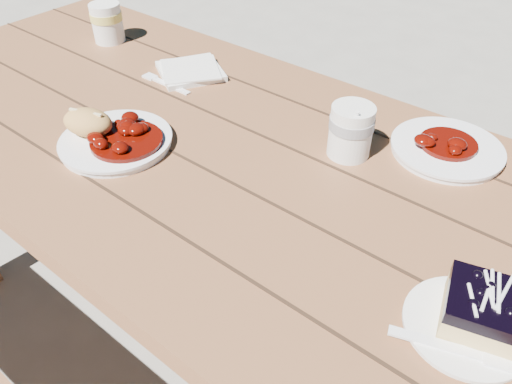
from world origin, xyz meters
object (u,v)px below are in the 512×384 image
Objects in this scene: dessert_plate at (466,327)px; second_plate at (447,149)px; picnic_table at (241,213)px; blueberry_cake at (484,309)px; coffee_cup at (351,131)px; second_cup at (107,23)px; bread_roll at (88,122)px; main_plate at (116,142)px.

second_plate is (-0.19, 0.39, 0.00)m from dessert_plate.
blueberry_cake is (0.52, -0.11, 0.20)m from picnic_table.
blueberry_cake reaches higher than picnic_table.
second_cup is at bearing 176.02° from coffee_cup.
dessert_plate is at bearing -64.14° from second_plate.
coffee_cup is 0.49× the size of second_plate.
picnic_table is 16.26× the size of blueberry_cake.
coffee_cup reaches higher than second_plate.
blueberry_cake is 0.43m from coffee_cup.
second_cup is at bearing 137.24° from bread_roll.
picnic_table is 0.71m from second_cup.
picnic_table is at bearing 166.52° from dessert_plate.
blueberry_cake is at bearing 56.31° from dessert_plate.
blueberry_cake is at bearing 3.44° from bread_roll.
second_plate is 0.98m from second_cup.
blueberry_cake is (0.01, 0.02, 0.03)m from dessert_plate.
second_cup is at bearing 163.27° from picnic_table.
second_cup is at bearing 164.69° from dessert_plate.
main_plate is 0.55m from second_cup.
picnic_table is 0.31m from main_plate.
second_plate is at bearing 39.60° from coffee_cup.
picnic_table is at bearing 152.99° from blueberry_cake.
main_plate is 1.04× the size of second_plate.
dessert_plate is at bearing -15.31° from second_cup.
blueberry_cake is at bearing 2.14° from main_plate.
dessert_plate is 0.76× the size of second_plate.
picnic_table is 9.26× the size of second_plate.
bread_roll reaches higher than main_plate.
blueberry_cake reaches higher than dessert_plate.
coffee_cup is at bearing 142.60° from dessert_plate.
main_plate and second_plate have the same top height.
coffee_cup is (-0.35, 0.25, 0.02)m from blueberry_cake.
picnic_table is 0.31m from coffee_cup.
second_cup reaches higher than picnic_table.
main_plate is 0.07m from bread_roll.
bread_roll is at bearing 168.08° from blueberry_cake.
dessert_plate is (0.51, -0.12, 0.17)m from picnic_table.
blueberry_cake is at bearing -62.03° from second_plate.
coffee_cup is 0.20m from second_plate.
second_plate is (0.15, 0.13, -0.04)m from coffee_cup.
main_plate is at bearing -143.42° from second_plate.
coffee_cup is (-0.34, 0.26, 0.05)m from dessert_plate.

